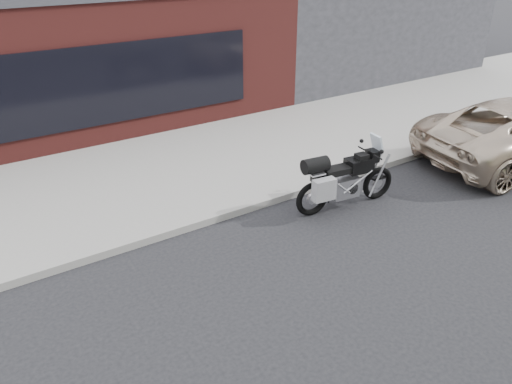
% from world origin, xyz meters
% --- Properties ---
extents(ground, '(120.00, 120.00, 0.00)m').
position_xyz_m(ground, '(0.00, 0.00, 0.00)').
color(ground, black).
rests_on(ground, ground).
extents(near_sidewalk, '(44.00, 6.00, 0.15)m').
position_xyz_m(near_sidewalk, '(0.00, 7.00, 0.07)').
color(near_sidewalk, gray).
rests_on(near_sidewalk, ground).
extents(storefront, '(14.00, 10.07, 4.50)m').
position_xyz_m(storefront, '(-2.00, 13.98, 2.25)').
color(storefront, maroon).
rests_on(storefront, ground).
extents(motorcycle, '(2.35, 0.76, 1.49)m').
position_xyz_m(motorcycle, '(1.71, 3.14, 0.64)').
color(motorcycle, black).
rests_on(motorcycle, ground).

